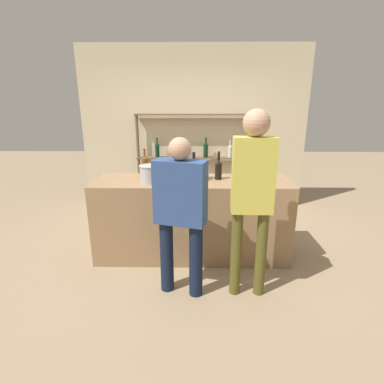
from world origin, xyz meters
TOP-DOWN VIEW (x-y plane):
  - ground_plane at (0.00, 0.00)m, footprint 16.00×16.00m
  - bar_counter at (0.00, 0.00)m, footprint 2.34×0.69m
  - back_wall at (0.00, 1.95)m, footprint 3.94×0.12m
  - back_shelf at (-0.00, 1.77)m, footprint 2.00×0.18m
  - counter_bottle_0 at (-0.60, 0.24)m, footprint 0.07×0.07m
  - counter_bottle_1 at (0.02, -0.11)m, footprint 0.09×0.09m
  - counter_bottle_2 at (0.67, -0.04)m, footprint 0.09×0.09m
  - counter_bottle_3 at (0.32, 0.06)m, footprint 0.08×0.08m
  - ice_bucket at (-0.49, -0.10)m, footprint 0.24×0.24m
  - cork_jar at (0.14, 0.07)m, footprint 0.12×0.12m
  - customer_right at (0.57, -0.81)m, footprint 0.39×0.24m
  - customer_center at (-0.10, -0.80)m, footprint 0.52×0.33m

SIDE VIEW (x-z plane):
  - ground_plane at x=0.00m, z-range 0.00..0.00m
  - bar_counter at x=0.00m, z-range 0.00..0.98m
  - customer_center at x=-0.10m, z-range 0.12..1.71m
  - cork_jar at x=0.14m, z-range 0.98..1.12m
  - ice_bucket at x=-0.49m, z-range 0.98..1.18m
  - counter_bottle_2 at x=0.67m, z-range 0.94..1.27m
  - counter_bottle_3 at x=0.32m, z-range 0.94..1.28m
  - back_shelf at x=0.00m, z-range 0.28..1.95m
  - counter_bottle_0 at x=-0.60m, z-range 0.94..1.28m
  - customer_right at x=0.57m, z-range 0.20..2.03m
  - counter_bottle_1 at x=0.02m, z-range 0.94..1.30m
  - back_wall at x=0.00m, z-range 0.00..2.80m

